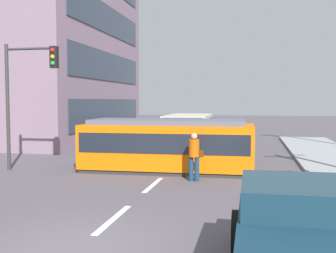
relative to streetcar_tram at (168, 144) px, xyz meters
name	(u,v)px	position (x,y,z in m)	size (l,w,h in m)	color
ground_plane	(175,166)	(0.08, 1.19, -1.06)	(120.00, 120.00, 0.00)	#504B53
lane_stripe_1	(113,219)	(0.08, -6.81, -1.05)	(0.16, 2.40, 0.01)	silver
lane_stripe_2	(153,185)	(0.08, -2.81, -1.05)	(0.16, 2.40, 0.01)	silver
lane_stripe_3	(191,152)	(0.08, 6.00, -1.05)	(0.16, 2.40, 0.01)	silver
lane_stripe_4	(204,141)	(0.08, 12.00, -1.05)	(0.16, 2.40, 0.01)	silver
corner_building	(12,28)	(-13.83, 11.37, 6.94)	(14.75, 15.52, 16.00)	gray
streetcar_tram	(168,144)	(0.00, 0.00, 0.00)	(6.74, 2.65, 2.05)	orange
city_bus	(189,128)	(-0.51, 8.92, 0.04)	(2.65, 5.40, 1.92)	beige
pedestrian_crossing	(194,154)	(1.32, -1.90, -0.11)	(0.50, 0.36, 1.67)	navy
pickup_truck_parked	(309,242)	(4.06, -9.88, -0.26)	(2.29, 5.01, 1.55)	#133145
traffic_light_mast	(27,83)	(-5.45, -1.07, 2.42)	(2.25, 0.33, 5.01)	#333333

